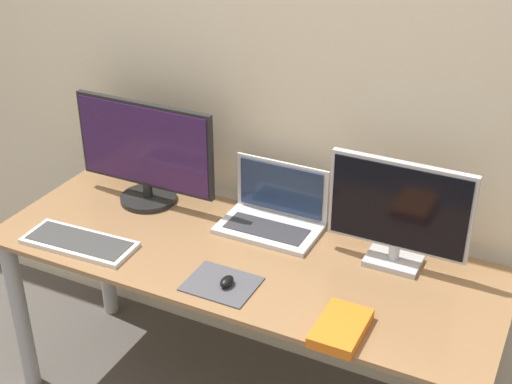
{
  "coord_description": "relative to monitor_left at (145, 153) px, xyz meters",
  "views": [
    {
      "loc": [
        0.94,
        -1.47,
        2.04
      ],
      "look_at": [
        0.01,
        0.42,
        0.89
      ],
      "focal_mm": 50.0,
      "sensor_mm": 36.0,
      "label": 1
    }
  ],
  "objects": [
    {
      "name": "wall_back",
      "position": [
        0.49,
        0.21,
        0.35
      ],
      "size": [
        7.0,
        0.05,
        2.5
      ],
      "color": "beige",
      "rests_on": "ground_plane"
    },
    {
      "name": "desk",
      "position": [
        0.49,
        -0.17,
        -0.33
      ],
      "size": [
        1.75,
        0.64,
        0.7
      ],
      "color": "olive",
      "rests_on": "ground_plane"
    },
    {
      "name": "monitor_left",
      "position": [
        0.0,
        0.0,
        0.0
      ],
      "size": [
        0.57,
        0.22,
        0.4
      ],
      "color": "black",
      "rests_on": "desk"
    },
    {
      "name": "monitor_right",
      "position": [
        0.97,
        0.0,
        -0.01
      ],
      "size": [
        0.47,
        0.13,
        0.37
      ],
      "color": "#B2B2B7",
      "rests_on": "desk"
    },
    {
      "name": "laptop",
      "position": [
        0.51,
        0.04,
        -0.14
      ],
      "size": [
        0.36,
        0.22,
        0.23
      ],
      "color": "silver",
      "rests_on": "desk"
    },
    {
      "name": "keyboard",
      "position": [
        -0.04,
        -0.37,
        -0.19
      ],
      "size": [
        0.41,
        0.18,
        0.02
      ],
      "color": "silver",
      "rests_on": "desk"
    },
    {
      "name": "mousepad",
      "position": [
        0.52,
        -0.36,
        -0.2
      ],
      "size": [
        0.22,
        0.18,
        0.0
      ],
      "color": "#47474C",
      "rests_on": "desk"
    },
    {
      "name": "mouse",
      "position": [
        0.54,
        -0.36,
        -0.18
      ],
      "size": [
        0.04,
        0.06,
        0.03
      ],
      "color": "black",
      "rests_on": "mousepad"
    },
    {
      "name": "book",
      "position": [
        0.94,
        -0.41,
        -0.18
      ],
      "size": [
        0.13,
        0.21,
        0.03
      ],
      "color": "orange",
      "rests_on": "desk"
    }
  ]
}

